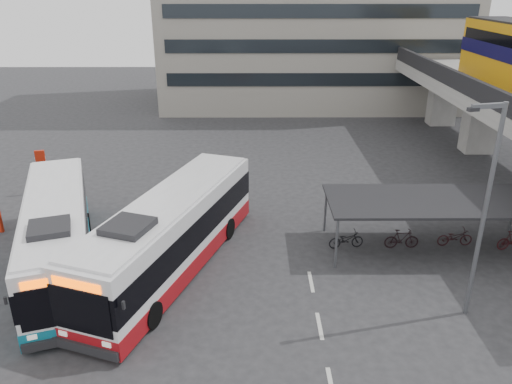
{
  "coord_description": "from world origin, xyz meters",
  "views": [
    {
      "loc": [
        0.04,
        -18.27,
        11.85
      ],
      "look_at": [
        0.16,
        5.25,
        2.0
      ],
      "focal_mm": 35.0,
      "sensor_mm": 36.0,
      "label": 1
    }
  ],
  "objects_px": {
    "bus_main": "(171,234)",
    "bus_teal": "(58,235)",
    "lamp_post": "(484,202)",
    "pedestrian": "(166,233)"
  },
  "relations": [
    {
      "from": "pedestrian",
      "to": "lamp_post",
      "type": "distance_m",
      "value": 13.77
    },
    {
      "from": "pedestrian",
      "to": "lamp_post",
      "type": "relative_size",
      "value": 0.23
    },
    {
      "from": "bus_main",
      "to": "bus_teal",
      "type": "bearing_deg",
      "value": -161.91
    },
    {
      "from": "bus_teal",
      "to": "pedestrian",
      "type": "bearing_deg",
      "value": -1.12
    },
    {
      "from": "bus_teal",
      "to": "lamp_post",
      "type": "height_order",
      "value": "lamp_post"
    },
    {
      "from": "bus_main",
      "to": "pedestrian",
      "type": "height_order",
      "value": "bus_main"
    },
    {
      "from": "lamp_post",
      "to": "bus_teal",
      "type": "bearing_deg",
      "value": 154.7
    },
    {
      "from": "lamp_post",
      "to": "bus_main",
      "type": "bearing_deg",
      "value": 150.39
    },
    {
      "from": "bus_teal",
      "to": "pedestrian",
      "type": "distance_m",
      "value": 4.76
    },
    {
      "from": "bus_main",
      "to": "lamp_post",
      "type": "height_order",
      "value": "lamp_post"
    }
  ]
}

